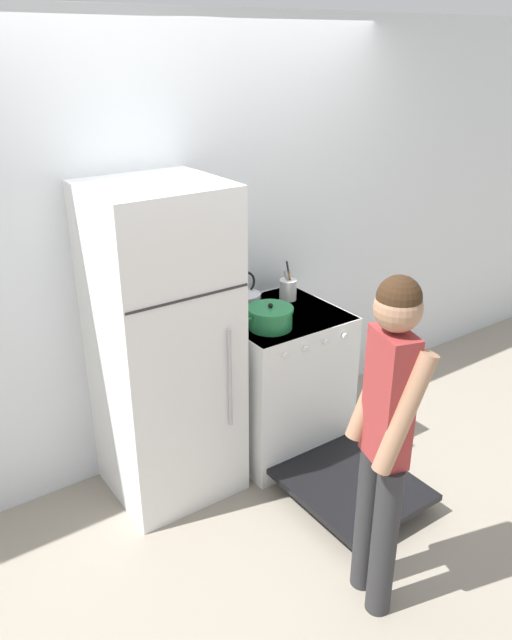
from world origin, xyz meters
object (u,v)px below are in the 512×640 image
object	(u,v)px
person	(385,432)
tea_kettle	(245,300)
utensil_jar	(288,289)
refrigerator	(164,348)
dutch_oven_pot	(270,317)
stove_range	(281,383)

from	to	relation	value
person	tea_kettle	bearing A→B (deg)	7.45
tea_kettle	utensil_jar	bearing A→B (deg)	1.21
refrigerator	person	distance (m)	1.32
dutch_oven_pot	utensil_jar	distance (m)	0.44
refrigerator	dutch_oven_pot	xyz separation A→B (m)	(0.58, -0.17, 0.09)
stove_range	utensil_jar	size ratio (longest dim) A/B	5.57
tea_kettle	person	world-z (taller)	person
refrigerator	utensil_jar	xyz separation A→B (m)	(0.92, 0.11, 0.10)
refrigerator	tea_kettle	xyz separation A→B (m)	(0.60, 0.11, 0.10)
stove_range	dutch_oven_pot	bearing A→B (deg)	-148.55
refrigerator	dutch_oven_pot	bearing A→B (deg)	-15.84
dutch_oven_pot	person	xyz separation A→B (m)	(-0.22, -1.10, -0.06)
stove_range	person	size ratio (longest dim) A/B	0.88
refrigerator	utensil_jar	size ratio (longest dim) A/B	6.98
dutch_oven_pot	person	size ratio (longest dim) A/B	0.19
tea_kettle	refrigerator	bearing A→B (deg)	-169.89
stove_range	person	xyz separation A→B (m)	(-0.38, -1.20, 0.46)
stove_range	person	bearing A→B (deg)	-107.37
utensil_jar	person	distance (m)	1.49
refrigerator	stove_range	size ratio (longest dim) A/B	1.25
stove_range	tea_kettle	world-z (taller)	tea_kettle
person	stove_range	bearing A→B (deg)	-0.50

